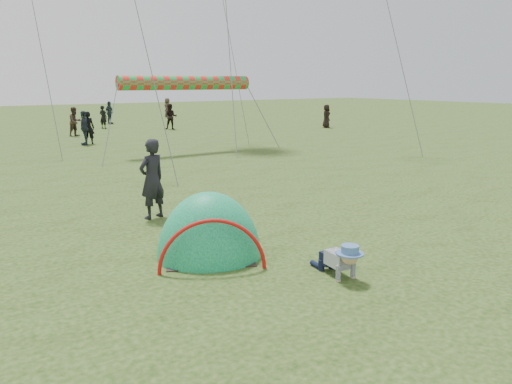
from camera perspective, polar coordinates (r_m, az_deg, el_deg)
ground at (r=7.90m, az=5.44°, el=-11.47°), size 140.00×140.00×0.00m
crawling_toddler at (r=8.49m, az=9.64°, el=-7.53°), size 0.67×0.89×0.63m
popup_tent at (r=9.41m, az=-5.33°, el=-7.45°), size 2.41×2.25×2.50m
standing_adult at (r=12.03m, az=-11.79°, el=1.46°), size 0.80×0.65×1.91m
crowd_person_0 at (r=36.74m, az=-17.07°, el=8.19°), size 0.63×0.69×1.59m
crowd_person_1 at (r=32.03m, az=-19.97°, el=7.57°), size 1.04×0.95×1.73m
crowd_person_2 at (r=40.70m, az=-16.42°, el=8.70°), size 1.06×0.97×1.73m
crowd_person_4 at (r=47.17m, az=-10.08°, el=9.48°), size 0.99×1.01×1.75m
crowd_person_6 at (r=27.72m, az=-18.63°, el=6.98°), size 0.73×0.63×1.70m
crowd_person_13 at (r=34.89m, az=-9.71°, el=8.48°), size 1.06×0.99×1.74m
crowd_person_14 at (r=27.30m, az=-19.03°, el=6.94°), size 0.64×1.10×1.76m
crowd_person_16 at (r=36.09m, az=8.04°, el=8.58°), size 0.78×0.93×1.63m
rainbow_tube_kite at (r=23.49m, az=-7.94°, el=12.26°), size 6.43×0.64×0.64m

